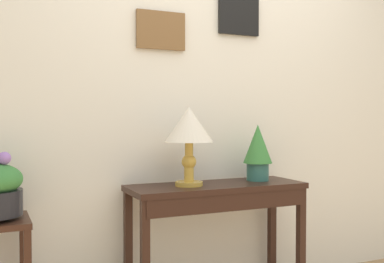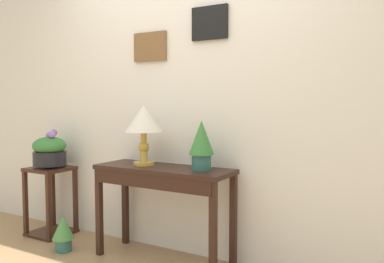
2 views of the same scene
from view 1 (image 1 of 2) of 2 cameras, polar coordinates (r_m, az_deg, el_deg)
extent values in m
cube|color=silver|center=(3.10, 1.75, 6.45)|extent=(9.00, 0.10, 2.80)
cube|color=brown|center=(2.95, -3.87, 12.42)|extent=(0.32, 0.02, 0.24)
cube|color=tan|center=(2.94, -3.84, 12.44)|extent=(0.26, 0.01, 0.19)
cube|color=black|center=(3.21, 5.83, 14.06)|extent=(0.30, 0.02, 0.25)
cube|color=#765084|center=(3.21, 5.88, 14.08)|extent=(0.24, 0.01, 0.20)
cube|color=black|center=(2.84, 3.06, -6.86)|extent=(1.09, 0.39, 0.03)
cube|color=black|center=(2.70, 4.77, -8.75)|extent=(1.03, 0.03, 0.10)
cube|color=black|center=(3.05, 13.36, -13.38)|extent=(0.05, 0.04, 0.70)
cube|color=black|center=(2.88, -7.93, -14.28)|extent=(0.04, 0.04, 0.70)
cube|color=black|center=(3.30, 9.88, -12.20)|extent=(0.05, 0.04, 0.70)
cylinder|color=gold|center=(2.76, -0.38, -6.48)|extent=(0.17, 0.17, 0.02)
cylinder|color=gold|center=(2.75, -0.38, -5.00)|extent=(0.06, 0.06, 0.12)
sphere|color=gold|center=(2.74, -0.38, -3.77)|extent=(0.09, 0.09, 0.09)
cylinder|color=gold|center=(2.73, -0.38, -2.54)|extent=(0.05, 0.05, 0.12)
cone|color=beige|center=(2.73, -0.38, 0.89)|extent=(0.29, 0.29, 0.21)
cylinder|color=#2D665B|center=(3.01, 8.15, -4.96)|extent=(0.14, 0.14, 0.11)
cone|color=#387A38|center=(3.00, 8.16, -1.52)|extent=(0.19, 0.19, 0.25)
sphere|color=#996BC1|center=(2.48, -22.26, -3.09)|extent=(0.06, 0.06, 0.06)
camera|label=2|loc=(3.04, 66.54, 2.36)|focal=37.94mm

